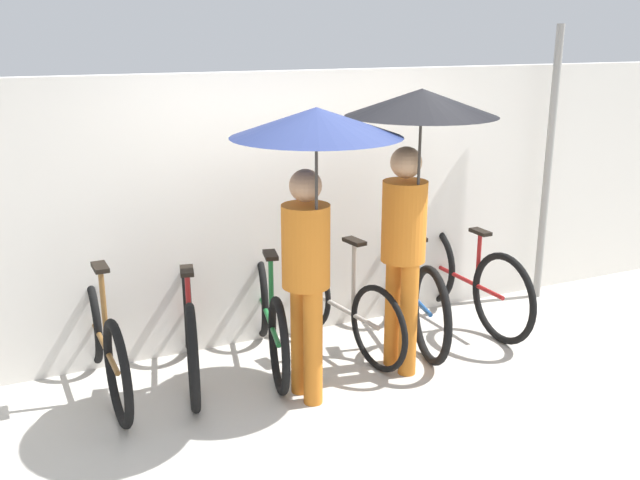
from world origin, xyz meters
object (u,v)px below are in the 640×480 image
(parked_bicycle_1, at_px, (189,326))
(parked_bicycle_3, at_px, (340,304))
(parked_bicycle_0, at_px, (103,340))
(parked_bicycle_4, at_px, (408,290))
(pedestrian_center, at_px, (415,154))
(parked_bicycle_2, at_px, (268,316))
(pedestrian_leading, at_px, (313,171))
(parked_bicycle_5, at_px, (463,277))

(parked_bicycle_1, distance_m, parked_bicycle_3, 1.21)
(parked_bicycle_0, bearing_deg, parked_bicycle_1, -93.81)
(parked_bicycle_3, xyz_separation_m, parked_bicycle_4, (0.61, -0.03, 0.03))
(parked_bicycle_4, xyz_separation_m, pedestrian_center, (-0.37, -0.61, 1.25))
(parked_bicycle_2, bearing_deg, parked_bicycle_4, -78.97)
(parked_bicycle_2, distance_m, parked_bicycle_4, 1.21)
(pedestrian_leading, bearing_deg, parked_bicycle_4, -154.03)
(parked_bicycle_2, distance_m, parked_bicycle_5, 1.82)
(parked_bicycle_2, relative_size, pedestrian_center, 0.80)
(parked_bicycle_1, distance_m, parked_bicycle_2, 0.61)
(parked_bicycle_0, xyz_separation_m, parked_bicycle_3, (1.82, -0.05, -0.01))
(parked_bicycle_0, xyz_separation_m, parked_bicycle_5, (3.03, 0.00, 0.02))
(parked_bicycle_4, height_order, parked_bicycle_5, parked_bicycle_5)
(pedestrian_center, bearing_deg, parked_bicycle_1, -31.46)
(parked_bicycle_4, bearing_deg, parked_bicycle_3, 99.87)
(parked_bicycle_1, xyz_separation_m, parked_bicycle_5, (2.42, 0.03, 0.01))
(parked_bicycle_0, distance_m, pedestrian_leading, 1.93)
(parked_bicycle_5, height_order, pedestrian_center, pedestrian_center)
(parked_bicycle_3, relative_size, pedestrian_leading, 0.81)
(parked_bicycle_1, relative_size, parked_bicycle_5, 0.95)
(parked_bicycle_1, height_order, pedestrian_leading, pedestrian_leading)
(parked_bicycle_4, relative_size, parked_bicycle_5, 0.99)
(parked_bicycle_1, xyz_separation_m, parked_bicycle_4, (1.82, -0.05, 0.01))
(parked_bicycle_0, bearing_deg, pedestrian_center, -110.05)
(parked_bicycle_2, height_order, parked_bicycle_4, parked_bicycle_4)
(parked_bicycle_0, bearing_deg, parked_bicycle_5, -91.63)
(parked_bicycle_2, height_order, pedestrian_leading, pedestrian_leading)
(parked_bicycle_2, height_order, pedestrian_center, pedestrian_center)
(parked_bicycle_2, bearing_deg, pedestrian_leading, -164.58)
(parked_bicycle_3, distance_m, pedestrian_center, 1.45)
(parked_bicycle_0, relative_size, parked_bicycle_2, 1.04)
(parked_bicycle_3, height_order, parked_bicycle_4, parked_bicycle_3)
(parked_bicycle_0, distance_m, parked_bicycle_3, 1.82)
(parked_bicycle_3, bearing_deg, pedestrian_leading, 134.18)
(parked_bicycle_1, bearing_deg, parked_bicycle_3, -78.92)
(parked_bicycle_0, relative_size, pedestrian_center, 0.83)
(parked_bicycle_2, bearing_deg, parked_bicycle_1, 100.85)
(parked_bicycle_2, height_order, parked_bicycle_3, parked_bicycle_3)
(parked_bicycle_3, height_order, parked_bicycle_5, same)
(parked_bicycle_4, bearing_deg, pedestrian_center, 161.21)
(parked_bicycle_0, bearing_deg, parked_bicycle_2, -93.62)
(parked_bicycle_2, bearing_deg, pedestrian_center, -114.68)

